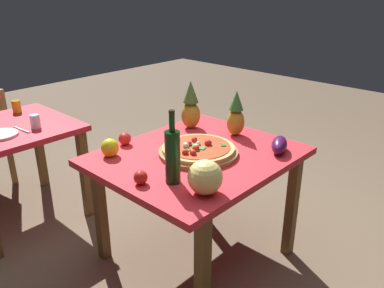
{
  "coord_description": "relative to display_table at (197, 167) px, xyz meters",
  "views": [
    {
      "loc": [
        -1.55,
        -1.4,
        1.65
      ],
      "look_at": [
        -0.01,
        0.04,
        0.77
      ],
      "focal_mm": 36.54,
      "sensor_mm": 36.0,
      "label": 1
    }
  ],
  "objects": [
    {
      "name": "knife_utensil",
      "position": [
        -0.53,
        1.13,
        0.09
      ],
      "size": [
        0.03,
        0.18,
        0.01
      ],
      "primitive_type": "cube",
      "rotation": [
        0.0,
        0.0,
        0.09
      ],
      "color": "silver",
      "rests_on": "background_table"
    },
    {
      "name": "wine_bottle",
      "position": [
        -0.34,
        -0.15,
        0.23
      ],
      "size": [
        0.08,
        0.08,
        0.38
      ],
      "color": "black",
      "rests_on": "display_table"
    },
    {
      "name": "drinking_glass_juice",
      "position": [
        -0.37,
        1.54,
        0.13
      ],
      "size": [
        0.06,
        0.06,
        0.09
      ],
      "primitive_type": "cylinder",
      "color": "gold",
      "rests_on": "background_table"
    },
    {
      "name": "tomato_near_board",
      "position": [
        -0.47,
        -0.05,
        0.12
      ],
      "size": [
        0.07,
        0.07,
        0.07
      ],
      "primitive_type": "sphere",
      "color": "red",
      "rests_on": "display_table"
    },
    {
      "name": "ground_plane",
      "position": [
        0.0,
        0.0,
        -0.63
      ],
      "size": [
        10.0,
        10.0,
        0.0
      ],
      "primitive_type": "plane",
      "color": "brown"
    },
    {
      "name": "dinner_plate",
      "position": [
        -0.67,
        1.13,
        0.1
      ],
      "size": [
        0.22,
        0.22,
        0.02
      ],
      "primitive_type": "cylinder",
      "color": "white",
      "rests_on": "background_table"
    },
    {
      "name": "tomato_at_corner",
      "position": [
        -0.21,
        0.41,
        0.13
      ],
      "size": [
        0.08,
        0.08,
        0.08
      ],
      "primitive_type": "sphere",
      "color": "red",
      "rests_on": "display_table"
    },
    {
      "name": "pizza_board",
      "position": [
        -0.01,
        -0.01,
        0.1
      ],
      "size": [
        0.46,
        0.46,
        0.02
      ],
      "primitive_type": "cylinder",
      "color": "olive",
      "rests_on": "display_table"
    },
    {
      "name": "drinking_glass_water",
      "position": [
        -0.44,
        1.1,
        0.13
      ],
      "size": [
        0.06,
        0.06,
        0.09
      ],
      "primitive_type": "cylinder",
      "color": "silver",
      "rests_on": "background_table"
    },
    {
      "name": "eggplant",
      "position": [
        0.34,
        -0.34,
        0.13
      ],
      "size": [
        0.22,
        0.17,
        0.09
      ],
      "primitive_type": "ellipsoid",
      "rotation": [
        0.0,
        0.0,
        0.47
      ],
      "color": "#431343",
      "rests_on": "display_table"
    },
    {
      "name": "pineapple_left",
      "position": [
        0.29,
        0.33,
        0.23
      ],
      "size": [
        0.13,
        0.13,
        0.33
      ],
      "color": "#AC8327",
      "rests_on": "display_table"
    },
    {
      "name": "display_table",
      "position": [
        0.0,
        0.0,
        0.0
      ],
      "size": [
        1.13,
        0.94,
        0.72
      ],
      "color": "brown",
      "rests_on": "ground_plane"
    },
    {
      "name": "melon",
      "position": [
        -0.32,
        -0.34,
        0.17
      ],
      "size": [
        0.17,
        0.17,
        0.17
      ],
      "primitive_type": "sphere",
      "color": "#EBD572",
      "rests_on": "display_table"
    },
    {
      "name": "background_table",
      "position": [
        -0.56,
        1.27,
        -0.03
      ],
      "size": [
        0.82,
        0.79,
        0.72
      ],
      "color": "brown",
      "rests_on": "ground_plane"
    },
    {
      "name": "pizza",
      "position": [
        -0.01,
        -0.01,
        0.13
      ],
      "size": [
        0.42,
        0.42,
        0.06
      ],
      "color": "tan",
      "rests_on": "pizza_board"
    },
    {
      "name": "pineapple_right",
      "position": [
        0.39,
        0.02,
        0.22
      ],
      "size": [
        0.11,
        0.11,
        0.3
      ],
      "color": "#B68826",
      "rests_on": "display_table"
    },
    {
      "name": "bell_pepper",
      "position": [
        -0.37,
        0.34,
        0.14
      ],
      "size": [
        0.1,
        0.1,
        0.11
      ],
      "primitive_type": "ellipsoid",
      "color": "yellow",
      "rests_on": "display_table"
    }
  ]
}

